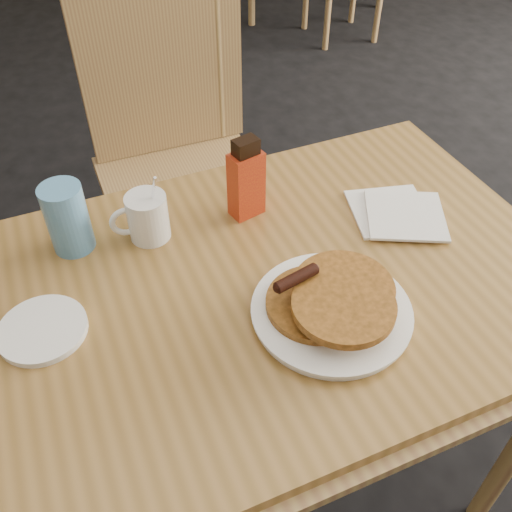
# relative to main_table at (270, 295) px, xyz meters

# --- Properties ---
(floor) EXTENTS (10.00, 10.00, 0.00)m
(floor) POSITION_rel_main_table_xyz_m (-0.02, -0.06, -0.71)
(floor) COLOR black
(floor) RESTS_ON ground
(main_table) EXTENTS (1.20, 0.87, 0.75)m
(main_table) POSITION_rel_main_table_xyz_m (0.00, 0.00, 0.00)
(main_table) COLOR olive
(main_table) RESTS_ON floor
(chair_main_far) EXTENTS (0.49, 0.49, 1.03)m
(chair_main_far) POSITION_rel_main_table_xyz_m (-0.02, 0.75, -0.09)
(chair_main_far) COLOR #9F814B
(chair_main_far) RESTS_ON floor
(pancake_plate) EXTENTS (0.27, 0.27, 0.08)m
(pancake_plate) POSITION_rel_main_table_xyz_m (0.07, -0.12, 0.07)
(pancake_plate) COLOR white
(pancake_plate) RESTS_ON main_table
(coffee_mug) EXTENTS (0.11, 0.08, 0.15)m
(coffee_mug) POSITION_rel_main_table_xyz_m (-0.19, 0.19, 0.09)
(coffee_mug) COLOR white
(coffee_mug) RESTS_ON main_table
(syrup_bottle) EXTENTS (0.08, 0.06, 0.17)m
(syrup_bottle) POSITION_rel_main_table_xyz_m (0.02, 0.19, 0.13)
(syrup_bottle) COLOR maroon
(syrup_bottle) RESTS_ON main_table
(napkin_stack) EXTENTS (0.21, 0.22, 0.01)m
(napkin_stack) POSITION_rel_main_table_xyz_m (0.31, 0.09, 0.05)
(napkin_stack) COLOR white
(napkin_stack) RESTS_ON main_table
(blue_tumbler) EXTENTS (0.08, 0.08, 0.14)m
(blue_tumbler) POSITION_rel_main_table_xyz_m (-0.33, 0.20, 0.11)
(blue_tumbler) COLOR #5390C3
(blue_tumbler) RESTS_ON main_table
(side_saucer) EXTENTS (0.18, 0.18, 0.01)m
(side_saucer) POSITION_rel_main_table_xyz_m (-0.40, 0.00, 0.05)
(side_saucer) COLOR white
(side_saucer) RESTS_ON main_table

